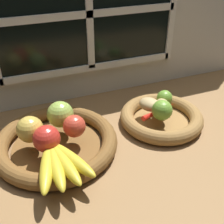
% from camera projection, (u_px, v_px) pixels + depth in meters
% --- Properties ---
extents(ground_plane, '(1.40, 0.90, 0.03)m').
position_uv_depth(ground_plane, '(120.00, 140.00, 0.88)').
color(ground_plane, olive).
extents(back_wall, '(1.40, 0.05, 0.55)m').
position_uv_depth(back_wall, '(88.00, 22.00, 0.96)').
color(back_wall, silver).
rests_on(back_wall, ground_plane).
extents(fruit_bowl_left, '(0.36, 0.36, 0.04)m').
position_uv_depth(fruit_bowl_left, '(56.00, 142.00, 0.82)').
color(fruit_bowl_left, brown).
rests_on(fruit_bowl_left, ground_plane).
extents(fruit_bowl_right, '(0.27, 0.27, 0.04)m').
position_uv_depth(fruit_bowl_right, '(161.00, 118.00, 0.93)').
color(fruit_bowl_right, olive).
rests_on(fruit_bowl_right, ground_plane).
extents(apple_red_right, '(0.06, 0.06, 0.06)m').
position_uv_depth(apple_red_right, '(74.00, 125.00, 0.79)').
color(apple_red_right, '#CC422D').
rests_on(apple_red_right, fruit_bowl_left).
extents(apple_green_back, '(0.08, 0.08, 0.08)m').
position_uv_depth(apple_green_back, '(60.00, 114.00, 0.83)').
color(apple_green_back, '#99B74C').
rests_on(apple_green_back, fruit_bowl_left).
extents(apple_golden_left, '(0.07, 0.07, 0.07)m').
position_uv_depth(apple_golden_left, '(30.00, 129.00, 0.77)').
color(apple_golden_left, gold).
rests_on(apple_golden_left, fruit_bowl_left).
extents(apple_red_front, '(0.07, 0.07, 0.07)m').
position_uv_depth(apple_red_front, '(47.00, 139.00, 0.74)').
color(apple_red_front, red).
rests_on(apple_red_front, fruit_bowl_left).
extents(banana_bunch_front, '(0.15, 0.19, 0.03)m').
position_uv_depth(banana_bunch_front, '(59.00, 162.00, 0.69)').
color(banana_bunch_front, gold).
rests_on(banana_bunch_front, fruit_bowl_left).
extents(potato_oblong, '(0.09, 0.09, 0.04)m').
position_uv_depth(potato_oblong, '(150.00, 104.00, 0.91)').
color(potato_oblong, tan).
rests_on(potato_oblong, fruit_bowl_right).
extents(potato_large, '(0.05, 0.07, 0.04)m').
position_uv_depth(potato_large, '(163.00, 106.00, 0.90)').
color(potato_large, tan).
rests_on(potato_large, fruit_bowl_right).
extents(lime_near, '(0.06, 0.06, 0.06)m').
position_uv_depth(lime_near, '(162.00, 110.00, 0.86)').
color(lime_near, '#6B9E33').
rests_on(lime_near, fruit_bowl_right).
extents(lime_far, '(0.05, 0.05, 0.05)m').
position_uv_depth(lime_far, '(165.00, 98.00, 0.94)').
color(lime_far, '#6B9E33').
rests_on(lime_far, fruit_bowl_right).
extents(chili_pepper, '(0.15, 0.06, 0.02)m').
position_uv_depth(chili_pepper, '(160.00, 111.00, 0.90)').
color(chili_pepper, red).
rests_on(chili_pepper, fruit_bowl_right).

